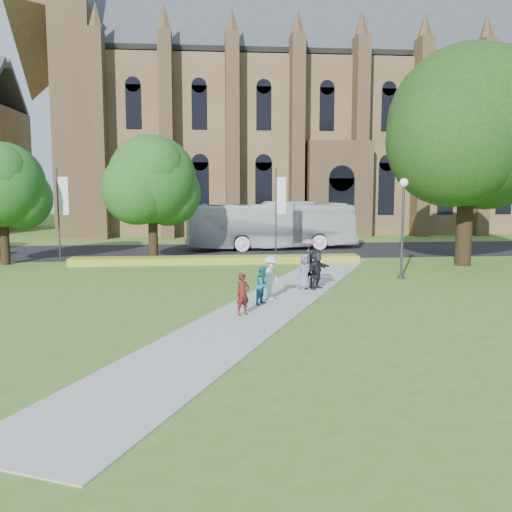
{
  "coord_description": "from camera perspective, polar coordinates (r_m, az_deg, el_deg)",
  "views": [
    {
      "loc": [
        -2.91,
        -22.21,
        4.9
      ],
      "look_at": [
        -0.4,
        4.05,
        1.6
      ],
      "focal_mm": 40.0,
      "sensor_mm": 36.0,
      "label": 1
    }
  ],
  "objects": [
    {
      "name": "tour_coach",
      "position": [
        43.53,
        1.56,
        3.09
      ],
      "size": [
        13.25,
        4.4,
        3.62
      ],
      "primitive_type": "imported",
      "rotation": [
        0.0,
        0.0,
        1.68
      ],
      "color": "white",
      "rests_on": "road"
    },
    {
      "name": "pedestrian_1",
      "position": [
        23.32,
        0.73,
        -2.95
      ],
      "size": [
        0.93,
        0.96,
        1.56
      ],
      "primitive_type": "imported",
      "rotation": [
        0.0,
        0.0,
        0.9
      ],
      "color": "#18677B",
      "rests_on": "footpath"
    },
    {
      "name": "large_tree",
      "position": [
        36.99,
        20.51,
        12.06
      ],
      "size": [
        9.6,
        9.6,
        13.2
      ],
      "color": "#332114",
      "rests_on": "ground"
    },
    {
      "name": "street_tree_0",
      "position": [
        38.18,
        -24.09,
        6.48
      ],
      "size": [
        5.2,
        5.2,
        7.5
      ],
      "color": "#332114",
      "rests_on": "ground"
    },
    {
      "name": "pedestrian_5",
      "position": [
        26.85,
        6.07,
        -1.32
      ],
      "size": [
        1.55,
        1.67,
        1.86
      ],
      "primitive_type": "imported",
      "rotation": [
        0.0,
        0.0,
        0.86
      ],
      "color": "black",
      "rests_on": "footpath"
    },
    {
      "name": "pedestrian_3",
      "position": [
        27.29,
        5.4,
        -1.45
      ],
      "size": [
        1.02,
        0.78,
        1.61
      ],
      "primitive_type": "imported",
      "rotation": [
        0.0,
        0.0,
        0.47
      ],
      "color": "black",
      "rests_on": "footpath"
    },
    {
      "name": "pedestrian_4",
      "position": [
        26.72,
        4.92,
        -1.57
      ],
      "size": [
        0.93,
        0.74,
        1.66
      ],
      "primitive_type": "imported",
      "rotation": [
        0.0,
        0.0,
        0.3
      ],
      "color": "slate",
      "rests_on": "footpath"
    },
    {
      "name": "road",
      "position": [
        42.6,
        -1.51,
        0.54
      ],
      "size": [
        160.0,
        10.0,
        0.02
      ],
      "primitive_type": "cube",
      "color": "black",
      "rests_on": "ground"
    },
    {
      "name": "banner_pole_1",
      "position": [
        38.51,
        -19.0,
        4.5
      ],
      "size": [
        0.7,
        0.1,
        6.0
      ],
      "color": "#38383D",
      "rests_on": "ground"
    },
    {
      "name": "streetlamp",
      "position": [
        30.58,
        14.47,
        3.9
      ],
      "size": [
        0.44,
        0.44,
        5.24
      ],
      "color": "#38383D",
      "rests_on": "ground"
    },
    {
      "name": "pedestrian_0",
      "position": [
        21.37,
        -1.33,
        -3.84
      ],
      "size": [
        0.69,
        0.62,
        1.59
      ],
      "primitive_type": "imported",
      "rotation": [
        0.0,
        0.0,
        0.53
      ],
      "color": "#561513",
      "rests_on": "footpath"
    },
    {
      "name": "ground",
      "position": [
        22.93,
        1.95,
        -5.21
      ],
      "size": [
        160.0,
        160.0,
        0.0
      ],
      "primitive_type": "plane",
      "color": "#457222",
      "rests_on": "ground"
    },
    {
      "name": "flower_hedge",
      "position": [
        35.73,
        -3.96,
        -0.4
      ],
      "size": [
        18.0,
        1.4,
        0.45
      ],
      "primitive_type": "cube",
      "color": "gold",
      "rests_on": "ground"
    },
    {
      "name": "pedestrian_2",
      "position": [
        24.22,
        1.51,
        -2.19
      ],
      "size": [
        1.28,
        1.39,
        1.88
      ],
      "primitive_type": "imported",
      "rotation": [
        0.0,
        0.0,
        0.94
      ],
      "color": "silver",
      "rests_on": "footpath"
    },
    {
      "name": "banner_pole_0",
      "position": [
        37.78,
        2.19,
        4.83
      ],
      "size": [
        0.7,
        0.1,
        6.0
      ],
      "color": "#38383D",
      "rests_on": "ground"
    },
    {
      "name": "parasol",
      "position": [
        26.7,
        5.28,
        0.86
      ],
      "size": [
        0.88,
        0.88,
        0.6
      ],
      "primitive_type": "imported",
      "rotation": [
        0.0,
        0.0,
        0.37
      ],
      "color": "#C0879B",
      "rests_on": "pedestrian_4"
    },
    {
      "name": "cathedral",
      "position": [
        63.79,
        6.46,
        14.37
      ],
      "size": [
        52.6,
        18.25,
        28.0
      ],
      "color": "olive",
      "rests_on": "ground"
    },
    {
      "name": "footpath",
      "position": [
        23.9,
        1.64,
        -4.66
      ],
      "size": [
        15.58,
        28.54,
        0.04
      ],
      "primitive_type": "cube",
      "rotation": [
        0.0,
        0.0,
        -0.44
      ],
      "color": "#B2B2A8",
      "rests_on": "ground"
    },
    {
      "name": "street_tree_1",
      "position": [
        36.85,
        -10.37,
        7.52
      ],
      "size": [
        5.6,
        5.6,
        8.05
      ],
      "color": "#332114",
      "rests_on": "ground"
    }
  ]
}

